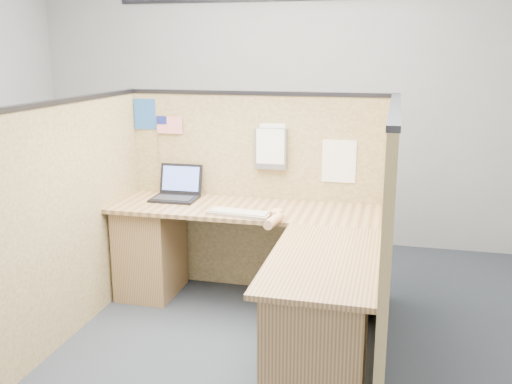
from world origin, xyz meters
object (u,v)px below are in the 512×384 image
(l_desk, at_px, (258,274))
(keyboard, at_px, (239,213))
(laptop, at_px, (177,190))
(mouse, at_px, (277,215))

(l_desk, bearing_deg, keyboard, 132.68)
(l_desk, height_order, keyboard, keyboard)
(l_desk, bearing_deg, laptop, 144.87)
(l_desk, relative_size, laptop, 5.77)
(laptop, bearing_deg, mouse, -22.86)
(laptop, distance_m, keyboard, 0.68)
(l_desk, relative_size, keyboard, 4.33)
(laptop, bearing_deg, l_desk, -36.12)
(l_desk, bearing_deg, mouse, 65.83)
(keyboard, distance_m, mouse, 0.26)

